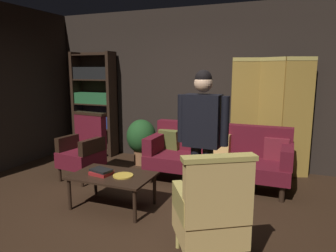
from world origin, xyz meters
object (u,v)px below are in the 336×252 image
object	(u,v)px
standing_figure	(202,132)
book_red_leather	(101,173)
bookshelf	(95,101)
potted_plant	(141,139)
book_black_cloth	(101,170)
coffee_table	(112,178)
velvet_couch	(218,153)
armchair_gilt_accent	(211,212)
armchair_wing_left	(84,148)
folding_screen	(270,115)
brass_tray	(123,176)

from	to	relation	value
standing_figure	book_red_leather	world-z (taller)	standing_figure
bookshelf	potted_plant	size ratio (longest dim) A/B	2.49
bookshelf	book_black_cloth	size ratio (longest dim) A/B	7.92
coffee_table	velvet_couch	bearing A→B (deg)	52.94
potted_plant	book_black_cloth	xyz separation A→B (m)	(0.35, -1.80, 0.00)
coffee_table	armchair_gilt_accent	distance (m)	1.59
book_black_cloth	standing_figure	bearing A→B (deg)	7.21
potted_plant	bookshelf	bearing A→B (deg)	164.78
armchair_gilt_accent	armchair_wing_left	xyz separation A→B (m)	(-2.40, 1.43, 0.00)
bookshelf	velvet_couch	bearing A→B (deg)	-15.30
folding_screen	book_black_cloth	distance (m)	2.84
velvet_couch	armchair_gilt_accent	world-z (taller)	armchair_gilt_accent
book_red_leather	book_black_cloth	distance (m)	0.04
potted_plant	armchair_gilt_accent	bearing A→B (deg)	-52.17
velvet_couch	armchair_wing_left	distance (m)	2.08
coffee_table	armchair_wing_left	distance (m)	1.23
book_red_leather	folding_screen	bearing A→B (deg)	49.16
armchair_wing_left	brass_tray	world-z (taller)	armchair_wing_left
coffee_table	brass_tray	size ratio (longest dim) A/B	4.04
coffee_table	armchair_wing_left	size ratio (longest dim) A/B	0.96
standing_figure	velvet_couch	bearing A→B (deg)	94.27
coffee_table	book_black_cloth	distance (m)	0.17
folding_screen	velvet_couch	xyz separation A→B (m)	(-0.68, -0.72, -0.53)
book_red_leather	book_black_cloth	world-z (taller)	book_black_cloth
velvet_couch	armchair_gilt_accent	xyz separation A→B (m)	(0.41, -2.04, 0.04)
bookshelf	book_black_cloth	xyz separation A→B (m)	(1.55, -2.13, -0.61)
book_red_leather	bookshelf	bearing A→B (deg)	126.12
folding_screen	velvet_couch	size ratio (longest dim) A/B	0.90
armchair_wing_left	potted_plant	xyz separation A→B (m)	(0.50, 1.02, -0.01)
bookshelf	armchair_wing_left	world-z (taller)	bookshelf
standing_figure	brass_tray	distance (m)	1.13
standing_figure	book_red_leather	bearing A→B (deg)	-172.79
armchair_gilt_accent	standing_figure	bearing A→B (deg)	111.30
armchair_gilt_accent	book_black_cloth	xyz separation A→B (m)	(-1.55, 0.65, -0.01)
standing_figure	bookshelf	bearing A→B (deg)	144.77
velvet_couch	armchair_gilt_accent	size ratio (longest dim) A/B	2.04
standing_figure	book_black_cloth	distance (m)	1.36
coffee_table	armchair_wing_left	bearing A→B (deg)	142.87
coffee_table	potted_plant	world-z (taller)	potted_plant
coffee_table	book_black_cloth	xyz separation A→B (m)	(-0.13, -0.04, 0.10)
velvet_couch	armchair_wing_left	world-z (taller)	armchair_wing_left
armchair_gilt_accent	brass_tray	bearing A→B (deg)	151.35
book_red_leather	brass_tray	xyz separation A→B (m)	(0.28, 0.05, -0.01)
potted_plant	brass_tray	bearing A→B (deg)	-70.24
folding_screen	book_black_cloth	xyz separation A→B (m)	(-1.83, -2.11, -0.51)
bookshelf	coffee_table	size ratio (longest dim) A/B	2.05
potted_plant	brass_tray	world-z (taller)	potted_plant
velvet_couch	book_red_leather	world-z (taller)	velvet_couch
velvet_couch	coffee_table	distance (m)	1.69
coffee_table	brass_tray	xyz separation A→B (m)	(0.15, 0.00, 0.05)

